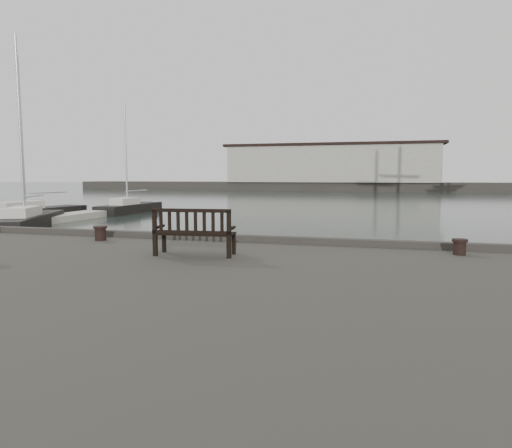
{
  "coord_description": "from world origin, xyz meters",
  "views": [
    {
      "loc": [
        3.11,
        -12.18,
        3.38
      ],
      "look_at": [
        -0.09,
        -0.5,
        2.1
      ],
      "focal_mm": 32.0,
      "sensor_mm": 36.0,
      "label": 1
    }
  ],
  "objects": [
    {
      "name": "yacht_b",
      "position": [
        -23.92,
        18.19,
        0.25
      ],
      "size": [
        3.53,
        10.12,
        13.12
      ],
      "rotation": [
        0.0,
        0.0,
        -0.14
      ],
      "color": "black",
      "rests_on": "ground"
    },
    {
      "name": "bollard_right",
      "position": [
        4.9,
        -0.88,
        1.74
      ],
      "size": [
        0.44,
        0.44,
        0.37
      ],
      "primitive_type": "cylinder",
      "rotation": [
        0.0,
        0.0,
        -0.3
      ],
      "color": "black",
      "rests_on": "quay"
    },
    {
      "name": "yacht_d",
      "position": [
        -19.23,
        25.26,
        0.23
      ],
      "size": [
        2.4,
        8.19,
        10.44
      ],
      "rotation": [
        0.0,
        0.0,
        -0.03
      ],
      "color": "black",
      "rests_on": "ground"
    },
    {
      "name": "ground",
      "position": [
        0.0,
        0.0,
        0.0
      ],
      "size": [
        400.0,
        400.0,
        0.0
      ],
      "primitive_type": "plane",
      "color": "black",
      "rests_on": "ground"
    },
    {
      "name": "breakwater",
      "position": [
        -4.56,
        92.0,
        4.3
      ],
      "size": [
        140.0,
        9.5,
        12.2
      ],
      "color": "#383530",
      "rests_on": "ground"
    },
    {
      "name": "bench",
      "position": [
        -0.99,
        -2.56,
        1.9
      ],
      "size": [
        1.88,
        0.8,
        1.05
      ],
      "rotation": [
        0.0,
        0.0,
        0.1
      ],
      "color": "black",
      "rests_on": "quay"
    },
    {
      "name": "bollard_left",
      "position": [
        -4.52,
        -1.0,
        1.76
      ],
      "size": [
        0.43,
        0.43,
        0.41
      ],
      "primitive_type": "cylinder",
      "rotation": [
        0.0,
        0.0,
        -0.1
      ],
      "color": "black",
      "rests_on": "quay"
    },
    {
      "name": "yacht_c",
      "position": [
        -19.49,
        12.85,
        0.24
      ],
      "size": [
        6.02,
        9.66,
        12.87
      ],
      "rotation": [
        0.0,
        0.0,
        0.42
      ],
      "color": "black",
      "rests_on": "ground"
    }
  ]
}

